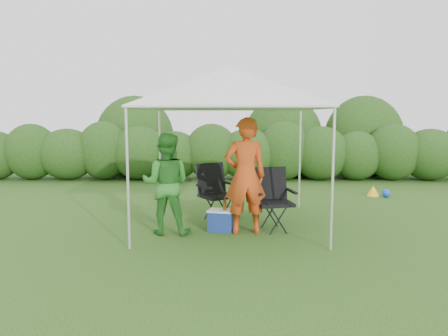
{
  "coord_description": "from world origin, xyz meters",
  "views": [
    {
      "loc": [
        -0.01,
        -7.31,
        1.99
      ],
      "look_at": [
        -0.1,
        0.4,
        1.05
      ],
      "focal_mm": 35.0,
      "sensor_mm": 36.0,
      "label": 1
    }
  ],
  "objects_px": {
    "canopy": "(230,88)",
    "chair_left": "(215,188)",
    "woman": "(166,184)",
    "cooler": "(221,220)",
    "chair_right": "(272,195)",
    "man": "(245,176)"
  },
  "relations": [
    {
      "from": "chair_right",
      "to": "chair_left",
      "type": "distance_m",
      "value": 1.22
    },
    {
      "from": "man",
      "to": "woman",
      "type": "height_order",
      "value": "man"
    },
    {
      "from": "chair_left",
      "to": "man",
      "type": "bearing_deg",
      "value": -94.34
    },
    {
      "from": "chair_right",
      "to": "canopy",
      "type": "bearing_deg",
      "value": 145.33
    },
    {
      "from": "chair_left",
      "to": "woman",
      "type": "bearing_deg",
      "value": -163.06
    },
    {
      "from": "chair_right",
      "to": "chair_left",
      "type": "relative_size",
      "value": 1.0
    },
    {
      "from": "chair_right",
      "to": "cooler",
      "type": "height_order",
      "value": "chair_right"
    },
    {
      "from": "canopy",
      "to": "chair_right",
      "type": "height_order",
      "value": "canopy"
    },
    {
      "from": "canopy",
      "to": "chair_left",
      "type": "distance_m",
      "value": 1.9
    },
    {
      "from": "chair_left",
      "to": "cooler",
      "type": "xyz_separation_m",
      "value": [
        0.13,
        -0.8,
        -0.42
      ]
    },
    {
      "from": "chair_right",
      "to": "chair_left",
      "type": "bearing_deg",
      "value": 135.6
    },
    {
      "from": "woman",
      "to": "cooler",
      "type": "bearing_deg",
      "value": -166.19
    },
    {
      "from": "man",
      "to": "cooler",
      "type": "relative_size",
      "value": 3.92
    },
    {
      "from": "canopy",
      "to": "chair_left",
      "type": "height_order",
      "value": "canopy"
    },
    {
      "from": "chair_right",
      "to": "woman",
      "type": "bearing_deg",
      "value": 178.06
    },
    {
      "from": "canopy",
      "to": "chair_left",
      "type": "bearing_deg",
      "value": 129.28
    },
    {
      "from": "canopy",
      "to": "man",
      "type": "xyz_separation_m",
      "value": [
        0.26,
        -0.6,
        -1.48
      ]
    },
    {
      "from": "chair_left",
      "to": "man",
      "type": "xyz_separation_m",
      "value": [
        0.54,
        -0.94,
        0.37
      ]
    },
    {
      "from": "chair_right",
      "to": "woman",
      "type": "distance_m",
      "value": 1.85
    },
    {
      "from": "canopy",
      "to": "chair_left",
      "type": "relative_size",
      "value": 2.88
    },
    {
      "from": "chair_right",
      "to": "cooler",
      "type": "distance_m",
      "value": 1.0
    },
    {
      "from": "canopy",
      "to": "chair_left",
      "type": "xyz_separation_m",
      "value": [
        -0.28,
        0.34,
        -1.85
      ]
    }
  ]
}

